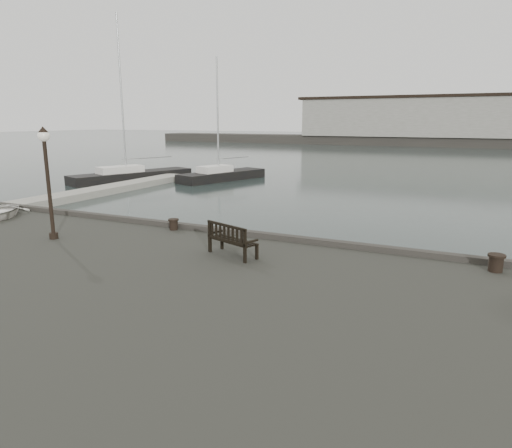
{
  "coord_description": "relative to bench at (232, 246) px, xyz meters",
  "views": [
    {
      "loc": [
        5.36,
        -13.88,
        5.48
      ],
      "look_at": [
        -0.99,
        -0.5,
        2.1
      ],
      "focal_mm": 32.0,
      "sensor_mm": 36.0,
      "label": 1
    }
  ],
  "objects": [
    {
      "name": "ground",
      "position": [
        0.83,
        2.48,
        -1.86
      ],
      "size": [
        400.0,
        400.0,
        0.0
      ],
      "primitive_type": "plane",
      "color": "black",
      "rests_on": "ground"
    },
    {
      "name": "pontoon",
      "position": [
        -19.17,
        12.48,
        -1.61
      ],
      "size": [
        2.0,
        24.0,
        0.5
      ],
      "primitive_type": "cube",
      "color": "#A9A59C",
      "rests_on": "ground"
    },
    {
      "name": "bench",
      "position": [
        0.0,
        0.0,
        0.0
      ],
      "size": [
        1.75,
        1.1,
        0.95
      ],
      "rotation": [
        0.0,
        0.0,
        -0.35
      ],
      "color": "black",
      "rests_on": "quay"
    },
    {
      "name": "dinghy",
      "position": [
        -11.23,
        0.69,
        -0.04
      ],
      "size": [
        2.97,
        3.16,
        0.53
      ],
      "primitive_type": "imported",
      "rotation": [
        0.0,
        0.0,
        0.6
      ],
      "color": "silver",
      "rests_on": "quay"
    },
    {
      "name": "bollard_right",
      "position": [
        6.99,
        1.73,
        -0.07
      ],
      "size": [
        0.48,
        0.48,
        0.47
      ],
      "primitive_type": "cylinder",
      "rotation": [
        0.0,
        0.0,
        0.09
      ],
      "color": "black",
      "rests_on": "quay"
    },
    {
      "name": "yacht_d",
      "position": [
        -14.9,
        25.72,
        -1.63
      ],
      "size": [
        5.16,
        9.43,
        11.54
      ],
      "rotation": [
        0.0,
        0.0,
        -0.32
      ],
      "color": "black",
      "rests_on": "ground"
    },
    {
      "name": "lamp_post",
      "position": [
        -6.41,
        -0.83,
        2.09
      ],
      "size": [
        0.37,
        0.37,
        3.73
      ],
      "rotation": [
        0.0,
        0.0,
        0.33
      ],
      "color": "black",
      "rests_on": "quay"
    },
    {
      "name": "bollard_left",
      "position": [
        -3.5,
        1.98,
        -0.1
      ],
      "size": [
        0.51,
        0.51,
        0.4
      ],
      "primitive_type": "cylinder",
      "rotation": [
        0.0,
        0.0,
        0.43
      ],
      "color": "black",
      "rests_on": "quay"
    },
    {
      "name": "yacht_b",
      "position": [
        -22.37,
        21.92,
        -1.62
      ],
      "size": [
        6.59,
        11.71,
        15.09
      ],
      "rotation": [
        0.0,
        0.0,
        -0.37
      ],
      "color": "black",
      "rests_on": "ground"
    },
    {
      "name": "breakwater",
      "position": [
        -3.73,
        94.48,
        2.43
      ],
      "size": [
        140.0,
        9.5,
        12.2
      ],
      "color": "#383530",
      "rests_on": "ground"
    }
  ]
}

